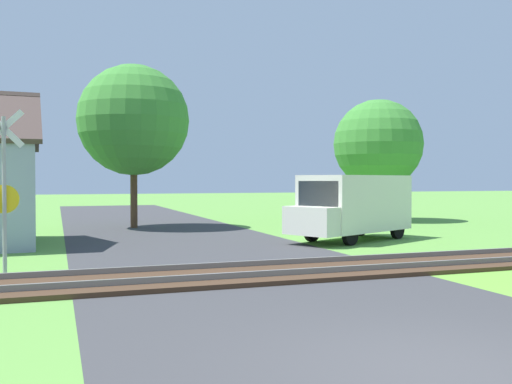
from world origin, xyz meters
name	(u,v)px	position (x,y,z in m)	size (l,w,h in m)	color
ground_plane	(445,373)	(0.00, 0.00, 0.00)	(160.00, 160.00, 0.00)	#5B933D
road_asphalt	(354,328)	(0.00, 2.00, 0.00)	(7.39, 80.00, 0.01)	#38383A
rail_track	(250,273)	(0.00, 6.59, 0.06)	(60.00, 2.60, 0.22)	#422D1E
crossing_sign_far	(4,184)	(-5.05, 8.71, 2.00)	(0.87, 0.18, 3.68)	#9E9EA5
tree_far	(378,144)	(11.55, 20.27, 3.90)	(4.52, 4.52, 6.17)	#513823
tree_center	(134,120)	(-0.77, 19.97, 4.66)	(4.78, 4.78, 7.06)	#513823
mail_truck	(353,205)	(5.65, 12.22, 1.24)	(5.22, 3.82, 2.24)	silver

